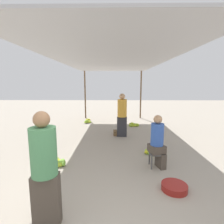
{
  "coord_description": "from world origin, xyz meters",
  "views": [
    {
      "loc": [
        0.09,
        -1.79,
        1.98
      ],
      "look_at": [
        0.0,
        4.59,
        0.96
      ],
      "focal_mm": 28.0,
      "sensor_mm": 36.0,
      "label": 1
    }
  ],
  "objects_px": {
    "banana_pile_left_1": "(88,121)",
    "banana_pile_right_1": "(152,152)",
    "vendor_seated": "(158,141)",
    "banana_pile_right_0": "(133,125)",
    "vendor_foreground": "(45,169)",
    "crate_near": "(118,133)",
    "shopper_walking_mid": "(122,114)",
    "stool": "(156,155)",
    "banana_pile_left_0": "(57,162)",
    "basin_black": "(174,187)"
  },
  "relations": [
    {
      "from": "banana_pile_left_1",
      "to": "banana_pile_right_1",
      "type": "height_order",
      "value": "banana_pile_left_1"
    },
    {
      "from": "vendor_seated",
      "to": "banana_pile_left_1",
      "type": "xyz_separation_m",
      "value": [
        -2.4,
        4.84,
        -0.57
      ]
    },
    {
      "from": "banana_pile_left_1",
      "to": "banana_pile_right_0",
      "type": "xyz_separation_m",
      "value": [
        2.26,
        -0.69,
        -0.01
      ]
    },
    {
      "from": "vendor_foreground",
      "to": "crate_near",
      "type": "bearing_deg",
      "value": 76.28
    },
    {
      "from": "banana_pile_left_1",
      "to": "shopper_walking_mid",
      "type": "xyz_separation_m",
      "value": [
        1.67,
        -2.32,
        0.76
      ]
    },
    {
      "from": "stool",
      "to": "crate_near",
      "type": "bearing_deg",
      "value": 107.9
    },
    {
      "from": "banana_pile_left_0",
      "to": "vendor_seated",
      "type": "bearing_deg",
      "value": -0.86
    },
    {
      "from": "basin_black",
      "to": "banana_pile_right_0",
      "type": "height_order",
      "value": "banana_pile_right_0"
    },
    {
      "from": "vendor_foreground",
      "to": "stool",
      "type": "distance_m",
      "value": 2.7
    },
    {
      "from": "vendor_foreground",
      "to": "banana_pile_left_1",
      "type": "distance_m",
      "value": 6.68
    },
    {
      "from": "basin_black",
      "to": "shopper_walking_mid",
      "type": "distance_m",
      "value": 3.64
    },
    {
      "from": "shopper_walking_mid",
      "to": "banana_pile_left_0",
      "type": "bearing_deg",
      "value": -124.31
    },
    {
      "from": "banana_pile_right_1",
      "to": "crate_near",
      "type": "relative_size",
      "value": 1.39
    },
    {
      "from": "stool",
      "to": "banana_pile_left_1",
      "type": "height_order",
      "value": "stool"
    },
    {
      "from": "basin_black",
      "to": "vendor_foreground",
      "type": "bearing_deg",
      "value": -157.95
    },
    {
      "from": "vendor_seated",
      "to": "banana_pile_right_1",
      "type": "bearing_deg",
      "value": 85.33
    },
    {
      "from": "vendor_seated",
      "to": "vendor_foreground",
      "type": "bearing_deg",
      "value": -137.84
    },
    {
      "from": "banana_pile_right_0",
      "to": "banana_pile_right_1",
      "type": "relative_size",
      "value": 0.99
    },
    {
      "from": "vendor_foreground",
      "to": "banana_pile_right_0",
      "type": "xyz_separation_m",
      "value": [
        1.82,
        5.93,
        -0.78
      ]
    },
    {
      "from": "vendor_foreground",
      "to": "vendor_seated",
      "type": "bearing_deg",
      "value": 42.16
    },
    {
      "from": "banana_pile_left_0",
      "to": "banana_pile_right_0",
      "type": "height_order",
      "value": "same"
    },
    {
      "from": "vendor_seated",
      "to": "banana_pile_right_0",
      "type": "relative_size",
      "value": 2.45
    },
    {
      "from": "stool",
      "to": "vendor_seated",
      "type": "bearing_deg",
      "value": -16.05
    },
    {
      "from": "banana_pile_left_0",
      "to": "banana_pile_right_1",
      "type": "distance_m",
      "value": 2.6
    },
    {
      "from": "banana_pile_left_0",
      "to": "banana_pile_left_1",
      "type": "height_order",
      "value": "banana_pile_left_1"
    },
    {
      "from": "banana_pile_left_0",
      "to": "stool",
      "type": "bearing_deg",
      "value": -0.75
    },
    {
      "from": "vendor_foreground",
      "to": "banana_pile_left_0",
      "type": "height_order",
      "value": "vendor_foreground"
    },
    {
      "from": "basin_black",
      "to": "banana_pile_left_0",
      "type": "distance_m",
      "value": 2.71
    },
    {
      "from": "vendor_foreground",
      "to": "stool",
      "type": "relative_size",
      "value": 4.42
    },
    {
      "from": "banana_pile_right_0",
      "to": "stool",
      "type": "bearing_deg",
      "value": -88.23
    },
    {
      "from": "stool",
      "to": "crate_near",
      "type": "distance_m",
      "value": 2.81
    },
    {
      "from": "basin_black",
      "to": "banana_pile_left_1",
      "type": "distance_m",
      "value": 6.3
    },
    {
      "from": "banana_pile_right_1",
      "to": "shopper_walking_mid",
      "type": "distance_m",
      "value": 2.06
    },
    {
      "from": "crate_near",
      "to": "stool",
      "type": "bearing_deg",
      "value": -72.1
    },
    {
      "from": "vendor_seated",
      "to": "shopper_walking_mid",
      "type": "relative_size",
      "value": 0.78
    },
    {
      "from": "vendor_seated",
      "to": "basin_black",
      "type": "relative_size",
      "value": 2.65
    },
    {
      "from": "banana_pile_right_1",
      "to": "shopper_walking_mid",
      "type": "relative_size",
      "value": 0.32
    },
    {
      "from": "vendor_foreground",
      "to": "crate_near",
      "type": "distance_m",
      "value": 4.65
    },
    {
      "from": "banana_pile_right_0",
      "to": "banana_pile_right_1",
      "type": "xyz_separation_m",
      "value": [
        0.21,
        -3.37,
        -0.01
      ]
    },
    {
      "from": "stool",
      "to": "shopper_walking_mid",
      "type": "xyz_separation_m",
      "value": [
        -0.72,
        2.51,
        0.55
      ]
    },
    {
      "from": "shopper_walking_mid",
      "to": "banana_pile_right_1",
      "type": "bearing_deg",
      "value": -65.19
    },
    {
      "from": "vendor_foreground",
      "to": "basin_black",
      "type": "bearing_deg",
      "value": 22.05
    },
    {
      "from": "basin_black",
      "to": "banana_pile_right_1",
      "type": "height_order",
      "value": "banana_pile_right_1"
    },
    {
      "from": "banana_pile_right_0",
      "to": "vendor_foreground",
      "type": "bearing_deg",
      "value": -107.08
    },
    {
      "from": "stool",
      "to": "banana_pile_left_1",
      "type": "bearing_deg",
      "value": 116.26
    },
    {
      "from": "vendor_foreground",
      "to": "basin_black",
      "type": "relative_size",
      "value": 3.41
    },
    {
      "from": "stool",
      "to": "banana_pile_right_1",
      "type": "distance_m",
      "value": 0.82
    },
    {
      "from": "vendor_seated",
      "to": "shopper_walking_mid",
      "type": "bearing_deg",
      "value": 106.32
    },
    {
      "from": "vendor_foreground",
      "to": "banana_pile_right_0",
      "type": "height_order",
      "value": "vendor_foreground"
    },
    {
      "from": "stool",
      "to": "vendor_seated",
      "type": "relative_size",
      "value": 0.29
    }
  ]
}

